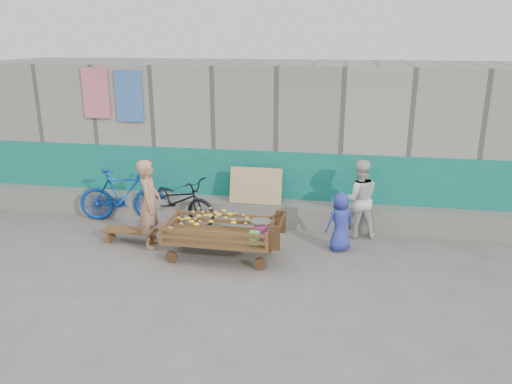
% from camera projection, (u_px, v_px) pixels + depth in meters
% --- Properties ---
extents(ground, '(80.00, 80.00, 0.00)m').
position_uv_depth(ground, '(211.00, 275.00, 7.72)').
color(ground, '#56534E').
rests_on(ground, ground).
extents(building_wall, '(12.00, 3.50, 3.00)m').
position_uv_depth(building_wall, '(257.00, 133.00, 11.08)').
color(building_wall, gray).
rests_on(building_wall, ground).
extents(banana_cart, '(1.93, 0.88, 0.82)m').
position_uv_depth(banana_cart, '(218.00, 226.00, 8.15)').
color(banana_cart, brown).
rests_on(banana_cart, ground).
extents(bench, '(0.98, 0.30, 0.25)m').
position_uv_depth(bench, '(131.00, 233.00, 8.88)').
color(bench, brown).
rests_on(bench, ground).
extents(vendor_man, '(0.48, 0.63, 1.56)m').
position_uv_depth(vendor_man, '(150.00, 204.00, 8.54)').
color(vendor_man, '#AD7A5B').
rests_on(vendor_man, ground).
extents(woman, '(0.80, 0.68, 1.45)m').
position_uv_depth(woman, '(359.00, 199.00, 9.00)').
color(woman, silver).
rests_on(woman, ground).
extents(child, '(0.60, 0.54, 1.02)m').
position_uv_depth(child, '(340.00, 222.00, 8.47)').
color(child, '#293598').
rests_on(child, ground).
extents(bicycle_dark, '(1.90, 1.17, 0.94)m').
position_uv_depth(bicycle_dark, '(176.00, 200.00, 9.72)').
color(bicycle_dark, black).
rests_on(bicycle_dark, ground).
extents(bicycle_blue, '(1.80, 0.77, 1.05)m').
position_uv_depth(bicycle_blue, '(123.00, 195.00, 9.86)').
color(bicycle_blue, '#0B3B99').
rests_on(bicycle_blue, ground).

